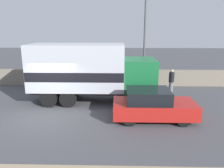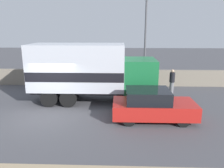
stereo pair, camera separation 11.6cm
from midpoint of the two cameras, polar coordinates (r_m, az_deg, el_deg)
The scene contains 6 objects.
ground_plane at distance 11.69m, azimuth -16.55°, elevation -7.89°, with size 80.00×80.00×0.00m, color #47474C.
stone_wall_backdrop at distance 17.23m, azimuth -10.51°, elevation 1.72°, with size 60.00×0.35×1.23m.
street_lamp at distance 16.10m, azimuth 8.32°, elevation 12.20°, with size 0.56×0.28×6.41m.
box_truck at distance 12.89m, azimuth -6.34°, elevation 3.39°, with size 7.26×2.36×3.44m.
car_hatchback at distance 10.69m, azimuth 10.16°, elevation -5.40°, with size 3.92×1.81×1.50m.
pedestrian at distance 15.30m, azimuth 15.03°, elevation 0.80°, with size 0.36×0.36×1.65m.
Camera 1 is at (3.50, -10.27, 4.29)m, focal length 35.00 mm.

